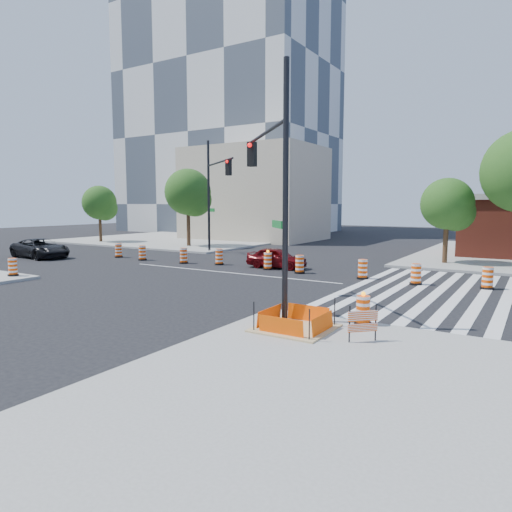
% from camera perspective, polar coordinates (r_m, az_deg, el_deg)
% --- Properties ---
extents(ground, '(120.00, 120.00, 0.00)m').
position_cam_1_polar(ground, '(26.17, -3.67, -2.07)').
color(ground, black).
rests_on(ground, ground).
extents(sidewalk_nw, '(22.00, 22.00, 0.15)m').
position_cam_1_polar(sidewalk_nw, '(51.31, -8.27, 2.16)').
color(sidewalk_nw, gray).
rests_on(sidewalk_nw, ground).
extents(crosswalk_east, '(6.75, 13.50, 0.01)m').
position_cam_1_polar(crosswalk_east, '(21.76, 20.51, -4.21)').
color(crosswalk_east, silver).
rests_on(crosswalk_east, ground).
extents(lane_centerline, '(14.00, 0.12, 0.01)m').
position_cam_1_polar(lane_centerline, '(26.17, -3.67, -2.06)').
color(lane_centerline, silver).
rests_on(lane_centerline, ground).
extents(excavation_pit, '(2.20, 2.20, 0.90)m').
position_cam_1_polar(excavation_pit, '(13.97, 4.89, -8.77)').
color(excavation_pit, tan).
rests_on(excavation_pit, ground).
extents(tower_nw, '(28.00, 18.00, 45.00)m').
position_cam_1_polar(tower_nw, '(70.02, -3.51, 21.90)').
color(tower_nw, silver).
rests_on(tower_nw, ground).
extents(beige_midrise, '(14.00, 10.00, 10.00)m').
position_cam_1_polar(beige_midrise, '(50.86, -0.19, 7.75)').
color(beige_midrise, '#B8A68C').
rests_on(beige_midrise, ground).
extents(red_coupe, '(3.81, 1.71, 1.27)m').
position_cam_1_polar(red_coupe, '(27.87, 2.60, -0.22)').
color(red_coupe, '#56070B').
rests_on(red_coupe, ground).
extents(dark_suv, '(5.17, 2.67, 1.39)m').
position_cam_1_polar(dark_suv, '(36.74, -25.36, 0.88)').
color(dark_suv, black).
rests_on(dark_suv, ground).
extents(signal_pole_se, '(4.41, 4.54, 8.18)m').
position_cam_1_polar(signal_pole_se, '(16.12, 2.05, 10.48)').
color(signal_pole_se, black).
rests_on(signal_pole_se, ground).
extents(signal_pole_nw, '(5.33, 4.18, 8.76)m').
position_cam_1_polar(signal_pole_nw, '(35.41, -5.21, 8.85)').
color(signal_pole_nw, black).
rests_on(signal_pole_nw, ground).
extents(pit_drum, '(0.53, 0.53, 1.05)m').
position_cam_1_polar(pit_drum, '(14.71, 13.23, -6.69)').
color(pit_drum, black).
rests_on(pit_drum, ground).
extents(sw_corner_drum, '(0.54, 0.54, 0.93)m').
position_cam_1_polar(sw_corner_drum, '(27.10, -28.11, -1.29)').
color(sw_corner_drum, black).
rests_on(sw_corner_drum, ground).
extents(barricade, '(0.65, 0.63, 1.01)m').
position_cam_1_polar(barricade, '(12.91, 13.20, -7.97)').
color(barricade, '#F34905').
rests_on(barricade, ground).
extents(tree_north_a, '(3.39, 3.37, 5.74)m').
position_cam_1_polar(tree_north_a, '(48.44, -18.92, 6.10)').
color(tree_north_a, '#382314').
rests_on(tree_north_a, ground).
extents(tree_north_b, '(4.15, 4.15, 7.05)m').
position_cam_1_polar(tree_north_b, '(41.67, -8.42, 7.59)').
color(tree_north_b, '#382314').
rests_on(tree_north_b, ground).
extents(tree_north_c, '(3.32, 3.27, 5.56)m').
position_cam_1_polar(tree_north_c, '(31.56, 22.86, 5.69)').
color(tree_north_c, '#382314').
rests_on(tree_north_c, ground).
extents(median_drum_0, '(0.60, 0.60, 1.02)m').
position_cam_1_polar(median_drum_0, '(34.95, -16.80, 0.61)').
color(median_drum_0, black).
rests_on(median_drum_0, ground).
extents(median_drum_1, '(0.60, 0.60, 1.02)m').
position_cam_1_polar(median_drum_1, '(32.71, -14.02, 0.31)').
color(median_drum_1, black).
rests_on(median_drum_1, ground).
extents(median_drum_2, '(0.60, 0.60, 1.02)m').
position_cam_1_polar(median_drum_2, '(30.44, -9.04, -0.02)').
color(median_drum_2, black).
rests_on(median_drum_2, ground).
extents(median_drum_3, '(0.60, 0.60, 1.02)m').
position_cam_1_polar(median_drum_3, '(29.48, -4.62, -0.17)').
color(median_drum_3, black).
rests_on(median_drum_3, ground).
extents(median_drum_4, '(0.60, 0.60, 1.18)m').
position_cam_1_polar(median_drum_4, '(27.24, 1.49, -0.68)').
color(median_drum_4, black).
rests_on(median_drum_4, ground).
extents(median_drum_5, '(0.60, 0.60, 1.02)m').
position_cam_1_polar(median_drum_5, '(25.90, 5.48, -1.11)').
color(median_drum_5, black).
rests_on(median_drum_5, ground).
extents(median_drum_6, '(0.60, 0.60, 1.02)m').
position_cam_1_polar(median_drum_6, '(24.48, 13.19, -1.69)').
color(median_drum_6, black).
rests_on(median_drum_6, ground).
extents(median_drum_7, '(0.60, 0.60, 1.02)m').
position_cam_1_polar(median_drum_7, '(23.46, 19.37, -2.24)').
color(median_drum_7, black).
rests_on(median_drum_7, ground).
extents(median_drum_8, '(0.60, 0.60, 1.02)m').
position_cam_1_polar(median_drum_8, '(23.52, 26.96, -2.56)').
color(median_drum_8, black).
rests_on(median_drum_8, ground).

